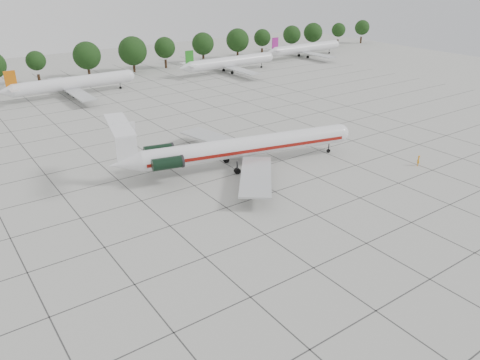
{
  "coord_description": "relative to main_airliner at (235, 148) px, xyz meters",
  "views": [
    {
      "loc": [
        -28.97,
        -43.9,
        27.96
      ],
      "look_at": [
        1.9,
        -0.35,
        3.5
      ],
      "focal_mm": 35.0,
      "sensor_mm": 36.0,
      "label": 1
    }
  ],
  "objects": [
    {
      "name": "bg_airliner_e",
      "position": [
        73.62,
        64.5,
        -0.27
      ],
      "size": [
        28.24,
        27.2,
        7.4
      ],
      "color": "silver",
      "rests_on": "ground"
    },
    {
      "name": "ground",
      "position": [
        -8.37,
        -10.1,
        -3.18
      ],
      "size": [
        260.0,
        260.0,
        0.0
      ],
      "primitive_type": "plane",
      "color": "#ACABA4",
      "rests_on": "ground"
    },
    {
      "name": "main_airliner",
      "position": [
        0.0,
        0.0,
        0.0
      ],
      "size": [
        37.95,
        29.39,
        9.0
      ],
      "rotation": [
        0.0,
        0.0,
        -0.23
      ],
      "color": "silver",
      "rests_on": "ground"
    },
    {
      "name": "ground_crew",
      "position": [
        23.31,
        -15.7,
        -2.35
      ],
      "size": [
        0.72,
        0.7,
        1.66
      ],
      "primitive_type": "imported",
      "rotation": [
        0.0,
        0.0,
        3.86
      ],
      "color": "orange",
      "rests_on": "ground"
    },
    {
      "name": "bg_airliner_c",
      "position": [
        -6.16,
        57.81,
        -0.27
      ],
      "size": [
        28.24,
        27.2,
        7.4
      ],
      "color": "silver",
      "rests_on": "ground"
    },
    {
      "name": "apron_joints",
      "position": [
        -8.37,
        4.9,
        -3.17
      ],
      "size": [
        170.0,
        170.0,
        0.02
      ],
      "primitive_type": "cube",
      "color": "#383838",
      "rests_on": "ground"
    },
    {
      "name": "bg_airliner_d",
      "position": [
        38.9,
        58.42,
        -0.27
      ],
      "size": [
        28.24,
        27.2,
        7.4
      ],
      "color": "silver",
      "rests_on": "ground"
    }
  ]
}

